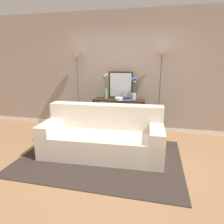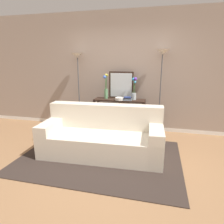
% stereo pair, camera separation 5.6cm
% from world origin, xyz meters
% --- Properties ---
extents(ground_plane, '(16.00, 16.00, 0.02)m').
position_xyz_m(ground_plane, '(0.00, 0.00, -0.01)').
color(ground_plane, '#936B47').
extents(back_wall, '(12.00, 0.15, 2.80)m').
position_xyz_m(back_wall, '(0.00, 1.95, 1.40)').
color(back_wall, white).
rests_on(back_wall, ground).
extents(area_rug, '(2.78, 1.97, 0.01)m').
position_xyz_m(area_rug, '(-0.15, 0.23, 0.01)').
color(area_rug, '#332823').
rests_on(area_rug, ground).
extents(couch, '(2.18, 1.00, 0.88)m').
position_xyz_m(couch, '(-0.16, 0.39, 0.31)').
color(couch, beige).
rests_on(couch, ground).
extents(console_table, '(1.18, 0.36, 0.81)m').
position_xyz_m(console_table, '(-0.08, 1.56, 0.55)').
color(console_table, black).
rests_on(console_table, ground).
extents(floor_lamp_left, '(0.28, 0.28, 1.85)m').
position_xyz_m(floor_lamp_left, '(-1.12, 1.64, 1.45)').
color(floor_lamp_left, '#4C4C51').
rests_on(floor_lamp_left, ground).
extents(floor_lamp_right, '(0.28, 0.28, 1.90)m').
position_xyz_m(floor_lamp_right, '(0.83, 1.64, 1.50)').
color(floor_lamp_right, '#4C4C51').
rests_on(floor_lamp_right, ground).
extents(wall_mirror, '(0.58, 0.02, 0.63)m').
position_xyz_m(wall_mirror, '(-0.08, 1.71, 1.12)').
color(wall_mirror, black).
rests_on(wall_mirror, console_table).
extents(vase_tall_flowers, '(0.12, 0.12, 0.58)m').
position_xyz_m(vase_tall_flowers, '(-0.42, 1.59, 1.07)').
color(vase_tall_flowers, '#669E6B').
rests_on(vase_tall_flowers, console_table).
extents(vase_short_flowers, '(0.12, 0.12, 0.51)m').
position_xyz_m(vase_short_flowers, '(0.25, 1.59, 1.02)').
color(vase_short_flowers, silver).
rests_on(vase_short_flowers, console_table).
extents(fruit_bowl, '(0.20, 0.20, 0.07)m').
position_xyz_m(fruit_bowl, '(-0.06, 1.45, 0.84)').
color(fruit_bowl, silver).
rests_on(fruit_bowl, console_table).
extents(book_stack, '(0.20, 0.17, 0.08)m').
position_xyz_m(book_stack, '(0.12, 1.47, 0.84)').
color(book_stack, slate).
rests_on(book_stack, console_table).
extents(book_row_under_console, '(0.20, 0.17, 0.13)m').
position_xyz_m(book_row_under_console, '(-0.47, 1.56, 0.06)').
color(book_row_under_console, maroon).
rests_on(book_row_under_console, ground).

